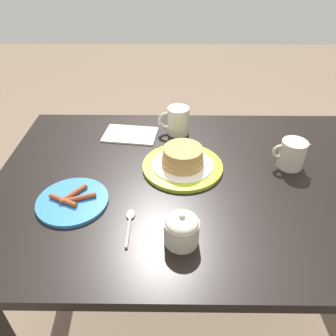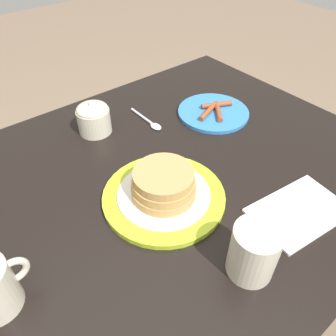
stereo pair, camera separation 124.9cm
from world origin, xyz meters
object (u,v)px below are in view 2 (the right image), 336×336
Objects in this scene: pancake_plate at (164,190)px; spoon at (150,122)px; side_plate_bacon at (213,112)px; sugar_bowl at (94,118)px; napkin at (299,211)px; coffee_mug at (255,250)px.

spoon is (0.14, 0.24, -0.02)m from pancake_plate.
spoon is (-0.17, 0.07, -0.00)m from side_plate_bacon.
side_plate_bacon is 0.33m from sugar_bowl.
sugar_bowl reaches higher than spoon.
sugar_bowl is (-0.30, 0.13, 0.04)m from side_plate_bacon.
sugar_bowl is 0.15m from spoon.
sugar_bowl is (0.01, 0.30, 0.02)m from pancake_plate.
napkin is (0.18, -0.50, -0.04)m from sugar_bowl.
pancake_plate is at bearing 133.16° from napkin.
coffee_mug is at bearing -105.58° from spoon.
pancake_plate is 0.35m from side_plate_bacon.
coffee_mug is at bearing -173.34° from napkin.
coffee_mug is 0.86× the size of spoon.
napkin is at bearing -70.57° from sugar_bowl.
side_plate_bacon is 1.75× the size of coffee_mug.
spoon is at bearing -24.77° from sugar_bowl.
sugar_bowl is (-0.00, 0.52, -0.01)m from coffee_mug.
sugar_bowl is at bearing 155.65° from side_plate_bacon.
pancake_plate is 0.27m from napkin.
coffee_mug is 0.48m from spoon.
coffee_mug is 1.25× the size of sugar_bowl.
side_plate_bacon is at bearing 28.20° from pancake_plate.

